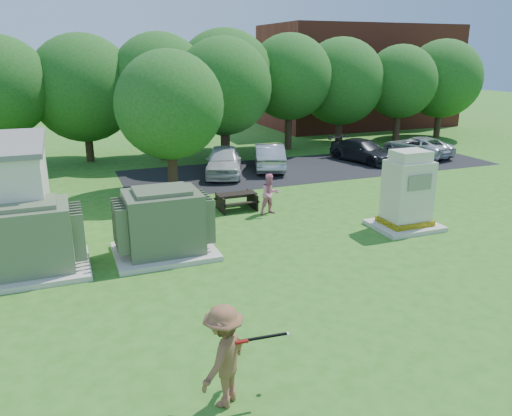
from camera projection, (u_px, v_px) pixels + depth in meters
name	position (u px, v px, depth m)	size (l,w,h in m)	color
ground	(315.00, 304.00, 12.26)	(120.00, 120.00, 0.00)	#2D6619
brick_building	(357.00, 76.00, 41.31)	(15.00, 8.00, 8.00)	maroon
parking_strip	(313.00, 168.00, 26.69)	(20.00, 6.00, 0.01)	#232326
transformer_left	(30.00, 240.00, 13.72)	(3.00, 2.40, 2.07)	beige
transformer_right	(163.00, 224.00, 15.01)	(3.00, 2.40, 2.07)	beige
generator_cabinet	(407.00, 195.00, 17.22)	(2.26, 1.85, 2.75)	beige
picnic_table	(237.00, 199.00, 19.49)	(1.53, 1.15, 0.66)	black
batter	(224.00, 356.00, 8.53)	(1.22, 0.70, 1.88)	brown
person_by_generator	(402.00, 198.00, 17.96)	(0.66, 0.43, 1.81)	black
person_at_picnic	(270.00, 194.00, 18.84)	(0.76, 0.59, 1.57)	pink
person_walking_right	(422.00, 173.00, 21.68)	(1.05, 0.44, 1.79)	#25252A
car_white	(224.00, 161.00, 24.90)	(1.70, 4.24, 1.44)	silver
car_silver_a	(269.00, 156.00, 26.17)	(1.46, 4.18, 1.38)	#A1A1A5
car_dark	(363.00, 151.00, 28.01)	(1.72, 4.22, 1.23)	black
car_silver_b	(417.00, 146.00, 29.39)	(1.98, 4.29, 1.19)	silver
batting_equipment	(263.00, 338.00, 8.61)	(1.13, 0.39, 0.31)	black
tree_row	(192.00, 85.00, 28.08)	(41.30, 13.30, 7.30)	#47301E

